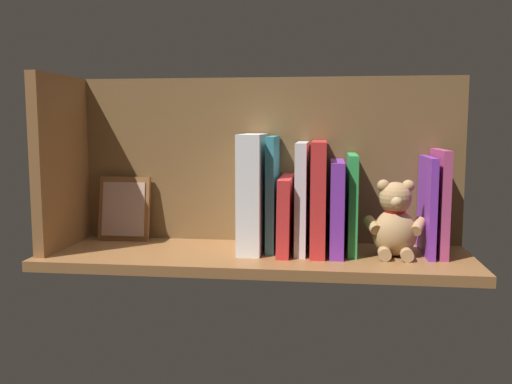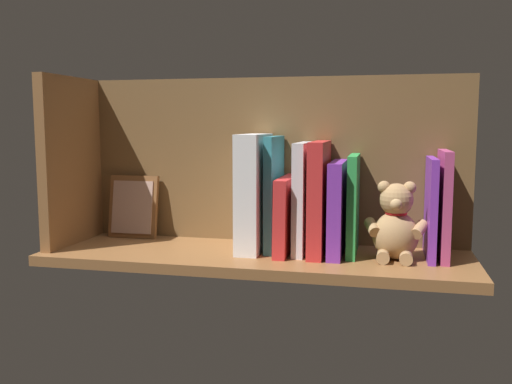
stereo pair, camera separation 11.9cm
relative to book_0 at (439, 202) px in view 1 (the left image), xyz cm
name	(u,v)px [view 1 (the left image)]	position (x,y,z in cm)	size (l,w,h in cm)	color
ground_plane	(256,257)	(38.98, 3.45, -12.29)	(92.17, 29.29, 2.20)	brown
shelf_back_panel	(263,160)	(38.98, -8.95, 8.06)	(92.17, 1.50, 38.49)	brown
shelf_side_divider	(61,162)	(83.07, 3.45, 8.06)	(2.40, 23.29, 38.49)	brown
book_0	(439,202)	(0.00, 0.00, 0.00)	(1.76, 15.60, 22.38)	#B23F72
book_1	(427,205)	(2.52, 0.19, -0.76)	(1.52, 15.97, 20.87)	purple
teddy_bear	(395,223)	(9.55, 3.44, -4.06)	(13.15, 10.43, 16.20)	tan
book_2	(352,203)	(18.39, 0.09, -0.57)	(1.91, 15.78, 21.25)	green
book_3	(337,207)	(21.67, 1.16, -1.25)	(2.87, 17.91, 19.89)	purple
book_4	(319,197)	(25.56, 1.24, 0.85)	(3.15, 18.08, 24.07)	red
book_5	(302,197)	(29.22, 0.51, 0.71)	(2.39, 16.63, 23.81)	silver
book_6	(286,214)	(32.62, 1.42, -3.01)	(2.64, 18.44, 16.37)	red
book_7	(273,193)	(35.72, -0.31, 1.35)	(1.80, 14.97, 25.08)	teal
dictionary_thick_white	(253,192)	(40.01, 0.95, 1.59)	(5.00, 17.30, 25.57)	white
picture_frame_leaning	(124,209)	(72.05, -5.49, -3.65)	(12.35, 4.03, 15.30)	brown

